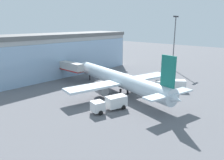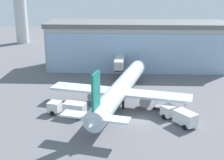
% 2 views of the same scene
% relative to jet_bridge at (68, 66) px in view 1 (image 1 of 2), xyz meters
% --- Properties ---
extents(ground, '(240.00, 240.00, 0.00)m').
position_rel_jet_bridge_xyz_m(ground, '(4.40, -27.46, -4.09)').
color(ground, slate).
extents(terminal_building, '(50.91, 13.99, 13.27)m').
position_rel_jet_bridge_xyz_m(terminal_building, '(4.40, 9.47, 2.54)').
color(terminal_building, '#AAAAAA').
rests_on(terminal_building, ground).
extents(jet_bridge, '(2.48, 12.01, 5.47)m').
position_rel_jet_bridge_xyz_m(jet_bridge, '(0.00, 0.00, 0.00)').
color(jet_bridge, beige).
rests_on(jet_bridge, ground).
extents(apron_light_mast, '(3.20, 0.40, 19.04)m').
position_rel_jet_bridge_xyz_m(apron_light_mast, '(35.48, -15.49, 7.18)').
color(apron_light_mast, '#59595E').
rests_on(apron_light_mast, ground).
extents(airplane, '(28.62, 37.81, 11.00)m').
position_rel_jet_bridge_xyz_m(airplane, '(0.86, -19.44, -0.77)').
color(airplane, silver).
rests_on(airplane, ground).
extents(catering_truck, '(7.62, 4.01, 2.65)m').
position_rel_jet_bridge_xyz_m(catering_truck, '(-8.75, -25.56, -2.63)').
color(catering_truck, silver).
rests_on(catering_truck, ground).
extents(fuel_truck, '(6.15, 7.15, 2.65)m').
position_rel_jet_bridge_xyz_m(fuel_truck, '(11.56, -27.86, -2.63)').
color(fuel_truck, silver).
rests_on(fuel_truck, ground).
extents(baggage_cart, '(3.19, 2.51, 1.50)m').
position_rel_jet_bridge_xyz_m(baggage_cart, '(8.93, -21.63, -3.59)').
color(baggage_cart, gray).
rests_on(baggage_cart, ground).
extents(safety_cone_nose, '(0.36, 0.36, 0.55)m').
position_rel_jet_bridge_xyz_m(safety_cone_nose, '(1.96, -26.09, -3.82)').
color(safety_cone_nose, orange).
rests_on(safety_cone_nose, ground).
extents(safety_cone_wingtip, '(0.36, 0.36, 0.55)m').
position_rel_jet_bridge_xyz_m(safety_cone_wingtip, '(14.11, -19.31, -3.82)').
color(safety_cone_wingtip, orange).
rests_on(safety_cone_wingtip, ground).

